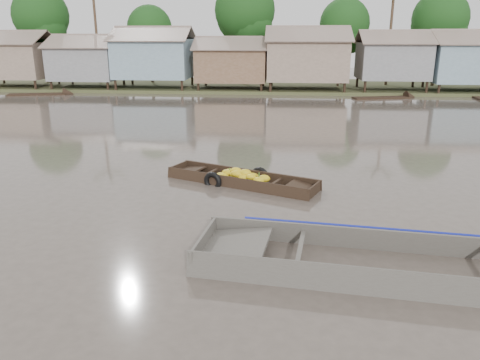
{
  "coord_description": "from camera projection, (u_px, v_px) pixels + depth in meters",
  "views": [
    {
      "loc": [
        0.39,
        -11.14,
        4.73
      ],
      "look_at": [
        -0.68,
        1.36,
        0.8
      ],
      "focal_mm": 35.0,
      "sensor_mm": 36.0,
      "label": 1
    }
  ],
  "objects": [
    {
      "name": "banana_boat",
      "position": [
        240.0,
        180.0,
        15.44
      ],
      "size": [
        5.22,
        3.19,
        0.71
      ],
      "rotation": [
        0.0,
        0.0,
        -0.41
      ],
      "color": "black",
      "rests_on": "ground"
    },
    {
      "name": "riverbank",
      "position": [
        312.0,
        54.0,
        41.16
      ],
      "size": [
        120.0,
        12.47,
        10.22
      ],
      "color": "#384723",
      "rests_on": "ground"
    },
    {
      "name": "ground",
      "position": [
        262.0,
        226.0,
        12.03
      ],
      "size": [
        120.0,
        120.0,
        0.0
      ],
      "primitive_type": "plane",
      "color": "#494038",
      "rests_on": "ground"
    },
    {
      "name": "viewer_boat",
      "position": [
        395.0,
        269.0,
        9.69
      ],
      "size": [
        8.51,
        3.15,
        0.67
      ],
      "rotation": [
        0.0,
        0.0,
        -0.12
      ],
      "color": "#48433D",
      "rests_on": "ground"
    }
  ]
}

